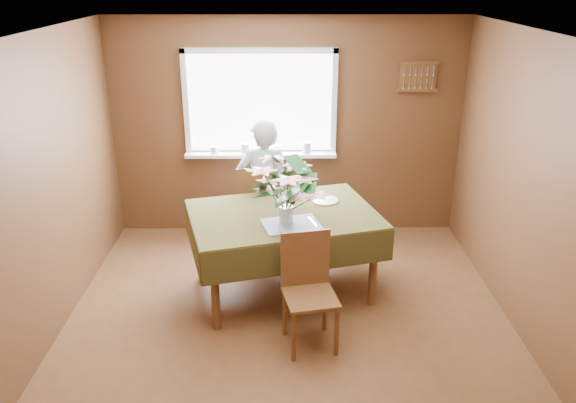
{
  "coord_description": "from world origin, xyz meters",
  "views": [
    {
      "loc": [
        -0.04,
        -4.01,
        2.93
      ],
      "look_at": [
        0.0,
        0.55,
        1.05
      ],
      "focal_mm": 35.0,
      "sensor_mm": 36.0,
      "label": 1
    }
  ],
  "objects_px": {
    "seated_woman": "(264,190)",
    "flower_bouquet": "(286,185)",
    "dining_table": "(283,223)",
    "chair_far": "(259,207)",
    "chair_near": "(308,285)"
  },
  "relations": [
    {
      "from": "seated_woman",
      "to": "flower_bouquet",
      "type": "bearing_deg",
      "value": 97.2
    },
    {
      "from": "dining_table",
      "to": "chair_far",
      "type": "distance_m",
      "value": 0.87
    },
    {
      "from": "chair_far",
      "to": "dining_table",
      "type": "bearing_deg",
      "value": 111.0
    },
    {
      "from": "chair_near",
      "to": "seated_woman",
      "type": "distance_m",
      "value": 1.62
    },
    {
      "from": "dining_table",
      "to": "chair_near",
      "type": "bearing_deg",
      "value": -90.72
    },
    {
      "from": "flower_bouquet",
      "to": "chair_near",
      "type": "bearing_deg",
      "value": -72.42
    },
    {
      "from": "chair_near",
      "to": "seated_woman",
      "type": "xyz_separation_m",
      "value": [
        -0.41,
        1.55,
        0.24
      ]
    },
    {
      "from": "dining_table",
      "to": "chair_near",
      "type": "height_order",
      "value": "chair_near"
    },
    {
      "from": "chair_far",
      "to": "seated_woman",
      "type": "xyz_separation_m",
      "value": [
        0.06,
        -0.05,
        0.22
      ]
    },
    {
      "from": "dining_table",
      "to": "flower_bouquet",
      "type": "xyz_separation_m",
      "value": [
        0.02,
        -0.22,
        0.46
      ]
    },
    {
      "from": "chair_far",
      "to": "chair_near",
      "type": "distance_m",
      "value": 1.66
    },
    {
      "from": "dining_table",
      "to": "chair_far",
      "type": "xyz_separation_m",
      "value": [
        -0.26,
        0.81,
        -0.18
      ]
    },
    {
      "from": "seated_woman",
      "to": "chair_near",
      "type": "bearing_deg",
      "value": 98.84
    },
    {
      "from": "chair_far",
      "to": "chair_near",
      "type": "xyz_separation_m",
      "value": [
        0.47,
        -1.6,
        -0.03
      ]
    },
    {
      "from": "dining_table",
      "to": "flower_bouquet",
      "type": "bearing_deg",
      "value": -99.12
    }
  ]
}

